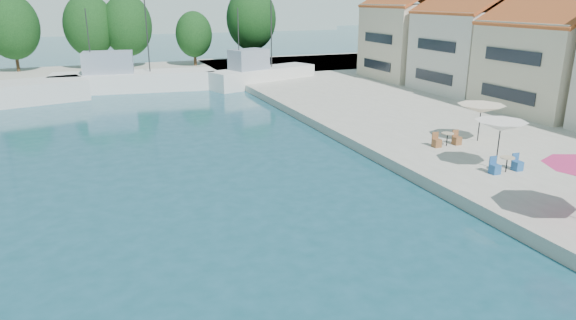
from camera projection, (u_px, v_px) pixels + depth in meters
name	position (u px, v px, depth m)	size (l,w,h in m)	color
quay_right	(562.00, 125.00, 35.60)	(32.00, 92.00, 0.60)	#AEAB9D
quay_far	(90.00, 76.00, 57.90)	(90.00, 16.00, 0.60)	#AEAB9D
hill_east	(231.00, 6.00, 173.19)	(140.00, 40.00, 12.00)	#9CABA2
building_04	(558.00, 51.00, 37.54)	(9.00, 8.80, 9.20)	beige
building_05	(474.00, 39.00, 45.44)	(8.40, 8.80, 9.70)	silver
building_06	(415.00, 30.00, 53.35)	(9.00, 8.80, 10.20)	beige
trawler_03	(130.00, 80.00, 50.19)	(15.67, 5.70, 10.20)	white
trawler_04	(261.00, 75.00, 52.97)	(12.28, 6.99, 10.20)	white
tree_04	(12.00, 27.00, 57.57)	(5.87, 5.87, 8.69)	#3F2B19
tree_05	(89.00, 26.00, 60.35)	(5.84, 5.84, 8.65)	#3F2B19
tree_06	(127.00, 25.00, 61.45)	(5.80, 5.80, 8.59)	#3F2B19
tree_07	(194.00, 34.00, 63.22)	(4.46, 4.46, 6.60)	#3F2B19
tree_08	(251.00, 19.00, 66.63)	(6.45, 6.45, 9.55)	#3F2B19
umbrella_white	(501.00, 126.00, 24.82)	(2.49, 2.49, 2.43)	black
umbrella_cream	(481.00, 109.00, 29.85)	(2.75, 2.75, 2.19)	black
cafe_table_02	(506.00, 166.00, 24.90)	(1.82, 0.70, 0.76)	black
cafe_table_03	(447.00, 141.00, 29.33)	(1.82, 0.70, 0.76)	black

